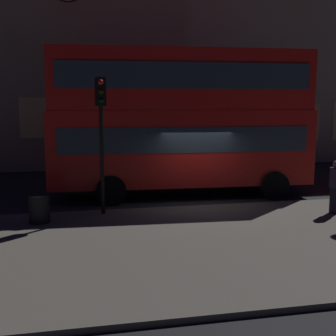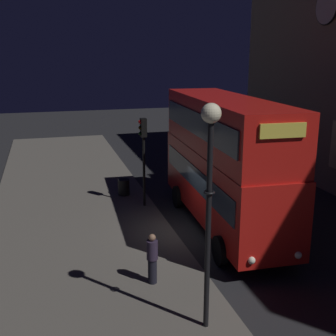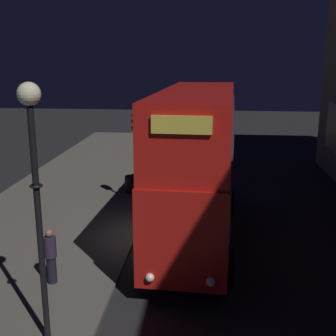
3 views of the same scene
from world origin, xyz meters
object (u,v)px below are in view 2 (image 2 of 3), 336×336
double_decker_bus (224,157)px  pedestrian (152,258)px  traffic_light_near_kerb (143,144)px  litter_bin (124,187)px  street_lamp (210,173)px

double_decker_bus → pedestrian: (3.96, -4.02, -2.06)m
double_decker_bus → traffic_light_near_kerb: double_decker_bus is taller
traffic_light_near_kerb → litter_bin: traffic_light_near_kerb is taller
street_lamp → pedestrian: street_lamp is taller
pedestrian → double_decker_bus: bearing=76.6°
litter_bin → double_decker_bus: bearing=34.0°
double_decker_bus → pedestrian: 6.01m
street_lamp → litter_bin: bearing=-179.4°
street_lamp → litter_bin: street_lamp is taller
pedestrian → litter_bin: (-8.87, 0.71, -0.44)m
litter_bin → pedestrian: bearing=-4.5°
traffic_light_near_kerb → double_decker_bus: bearing=38.6°
street_lamp → pedestrian: 4.31m
street_lamp → litter_bin: 12.05m
double_decker_bus → pedestrian: size_ratio=5.98×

